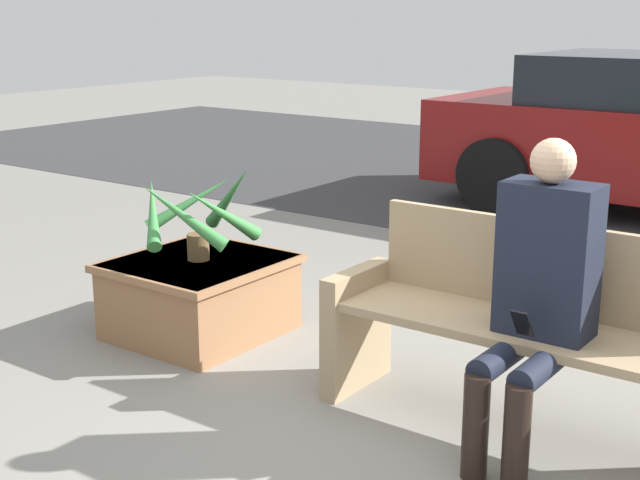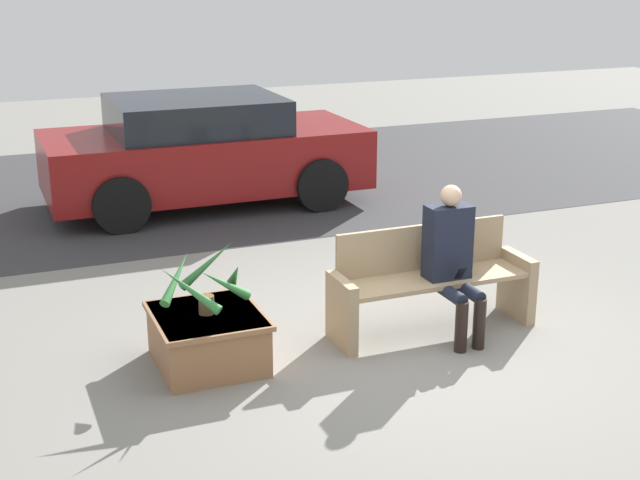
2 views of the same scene
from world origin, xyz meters
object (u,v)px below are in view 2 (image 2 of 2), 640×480
planter_box (208,337)px  bench (430,281)px  potted_plant (206,281)px  person_seated (452,255)px  parked_car (204,151)px

planter_box → bench: bearing=-0.8°
planter_box → potted_plant: bearing=-72.9°
person_seated → planter_box: 2.13m
bench → person_seated: 0.34m
planter_box → parked_car: (1.23, 4.70, 0.47)m
person_seated → planter_box: bearing=174.5°
bench → planter_box: 1.98m
person_seated → potted_plant: person_seated is taller
potted_plant → person_seated: bearing=-5.1°
person_seated → potted_plant: (-2.06, 0.18, -0.01)m
bench → potted_plant: size_ratio=2.36×
person_seated → parked_car: bearing=99.7°
person_seated → potted_plant: size_ratio=1.72×
person_seated → bench: bearing=120.0°
planter_box → parked_car: 4.88m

